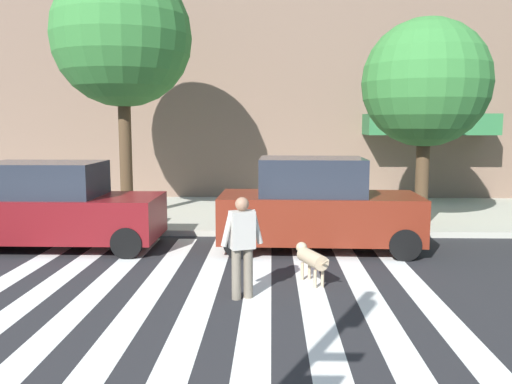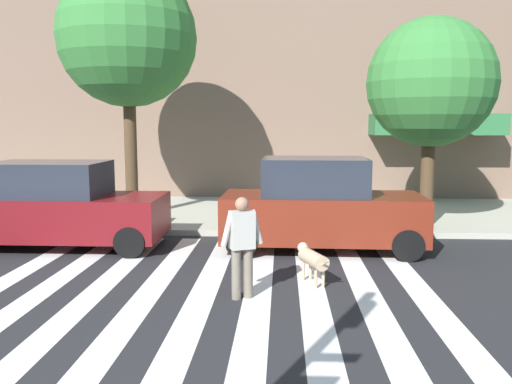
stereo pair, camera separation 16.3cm
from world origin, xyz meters
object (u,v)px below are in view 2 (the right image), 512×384
object	(u,v)px
dog_on_leash	(312,258)
parked_car_third_in_line	(320,207)
pedestrian_dog_walker	(242,242)
street_tree_middle	(431,83)
parked_car_behind_first	(56,207)
street_tree_nearest	(127,38)

from	to	relation	value
dog_on_leash	parked_car_third_in_line	bearing A→B (deg)	82.93
pedestrian_dog_walker	dog_on_leash	distance (m)	1.52
parked_car_third_in_line	street_tree_middle	xyz separation A→B (m)	(2.89, 2.21, 2.82)
parked_car_behind_first	pedestrian_dog_walker	distance (m)	5.57
street_tree_nearest	pedestrian_dog_walker	bearing A→B (deg)	-60.98
parked_car_behind_first	dog_on_leash	size ratio (longest dim) A/B	4.37
street_tree_middle	parked_car_third_in_line	bearing A→B (deg)	-142.62
street_tree_middle	dog_on_leash	distance (m)	6.58
parked_car_behind_first	pedestrian_dog_walker	size ratio (longest dim) A/B	2.89
dog_on_leash	street_tree_middle	bearing A→B (deg)	55.68
street_tree_nearest	street_tree_middle	size ratio (longest dim) A/B	1.31
parked_car_behind_first	street_tree_middle	bearing A→B (deg)	14.07
pedestrian_dog_walker	dog_on_leash	xyz separation A→B (m)	(1.16, 0.87, -0.48)
pedestrian_dog_walker	dog_on_leash	world-z (taller)	pedestrian_dog_walker
street_tree_middle	street_tree_nearest	bearing A→B (deg)	172.92
parked_car_third_in_line	dog_on_leash	size ratio (longest dim) A/B	4.06
pedestrian_dog_walker	street_tree_middle	bearing A→B (deg)	51.90
parked_car_behind_first	street_tree_nearest	xyz separation A→B (m)	(0.83, 3.20, 4.18)
parked_car_third_in_line	street_tree_middle	distance (m)	4.60
parked_car_behind_first	street_tree_nearest	distance (m)	5.33
street_tree_nearest	parked_car_third_in_line	bearing A→B (deg)	-32.15
street_tree_nearest	pedestrian_dog_walker	distance (m)	8.57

